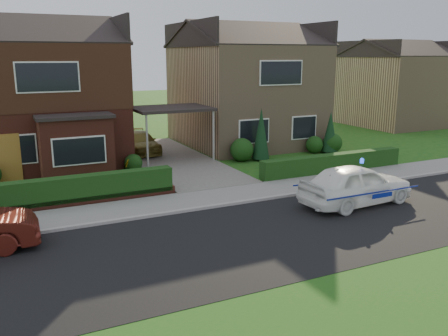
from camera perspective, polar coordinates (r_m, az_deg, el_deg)
ground at (r=14.99m, az=8.11°, el=-7.44°), size 120.00×120.00×0.00m
road at (r=14.99m, az=8.11°, el=-7.44°), size 60.00×6.00×0.02m
kerb at (r=17.44m, az=2.56°, el=-4.09°), size 60.00×0.16×0.12m
sidewalk at (r=18.33m, az=1.01°, el=-3.23°), size 60.00×2.00×0.10m
grass_verge at (r=11.57m, az=22.42°, el=-14.97°), size 60.00×4.00×0.01m
driveway at (r=24.50m, az=-6.25°, el=0.98°), size 3.80×12.00×0.12m
house_left at (r=25.62m, az=-21.17°, el=9.20°), size 7.50×9.53×7.25m
house_right at (r=29.06m, az=2.54°, el=10.18°), size 7.50×8.06×7.25m
carport_link at (r=24.03m, az=-6.37°, el=7.02°), size 3.80×3.00×2.77m
dwarf_wall at (r=17.77m, az=-17.82°, el=-4.00°), size 7.70×0.25×0.36m
hedge_left at (r=17.97m, az=-17.85°, el=-4.42°), size 7.50×0.55×0.90m
hedge_right at (r=22.42m, az=12.91°, el=-0.61°), size 7.50×0.55×0.80m
shrub_left_mid at (r=21.75m, az=-14.74°, el=0.65°), size 1.32×1.32×1.32m
shrub_left_near at (r=22.43m, az=-10.85°, el=0.60°), size 0.84×0.84×0.84m
shrub_right_near at (r=24.20m, az=2.16°, el=2.21°), size 1.20×1.20×1.20m
shrub_right_mid at (r=26.73m, az=10.83°, el=2.79°), size 0.96×0.96×0.96m
shrub_right_far at (r=27.08m, az=12.92°, el=2.95°), size 1.08×1.08×1.08m
conifer_a at (r=24.38m, az=4.48°, el=3.93°), size 0.90×0.90×2.60m
conifer_b at (r=26.87m, az=12.64°, el=4.10°), size 0.90×0.90×2.20m
neighbour_right at (r=39.33m, az=19.85°, el=8.70°), size 6.50×7.00×5.20m
police_car at (r=17.75m, az=15.60°, el=-1.95°), size 4.04×4.51×1.66m
driveway_car at (r=26.24m, az=-10.03°, el=3.05°), size 1.58×3.82×1.10m
potted_plant_b at (r=21.30m, az=-11.77°, el=-0.13°), size 0.59×0.59×0.83m
potted_plant_c at (r=21.36m, az=-17.43°, el=-0.61°), size 0.48×0.48×0.70m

